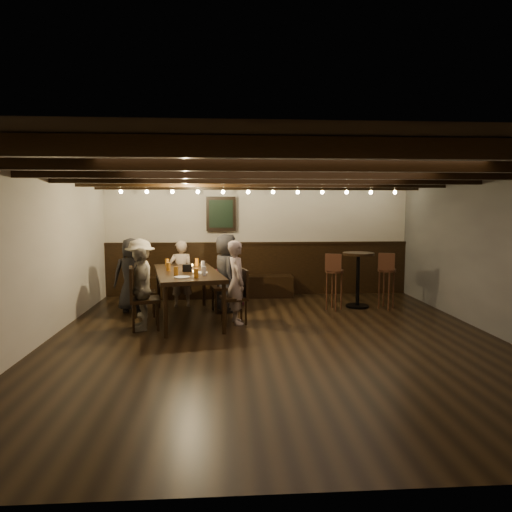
{
  "coord_description": "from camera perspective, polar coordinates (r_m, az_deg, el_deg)",
  "views": [
    {
      "loc": [
        -0.7,
        -6.29,
        1.87
      ],
      "look_at": [
        -0.2,
        1.3,
        1.07
      ],
      "focal_mm": 32.0,
      "sensor_mm": 36.0,
      "label": 1
    }
  ],
  "objects": [
    {
      "name": "condiment_caddy",
      "position": [
        7.64,
        -8.59,
        -1.49
      ],
      "size": [
        0.15,
        0.1,
        0.12
      ],
      "primitive_type": "cube",
      "color": "black",
      "rests_on": "dining_table"
    },
    {
      "name": "bar_stool_right",
      "position": [
        8.84,
        15.97,
        -3.84
      ],
      "size": [
        0.37,
        0.38,
        1.05
      ],
      "rotation": [
        0.0,
        0.0,
        -0.43
      ],
      "color": "#371E11",
      "rests_on": "floor"
    },
    {
      "name": "person_bench_left",
      "position": [
        8.56,
        -15.26,
        -2.26
      ],
      "size": [
        0.72,
        0.54,
        1.34
      ],
      "primitive_type": "imported",
      "rotation": [
        0.0,
        0.0,
        3.33
      ],
      "color": "#232326",
      "rests_on": "floor"
    },
    {
      "name": "high_top_table",
      "position": [
        8.79,
        12.63,
        -1.9
      ],
      "size": [
        0.59,
        0.59,
        1.04
      ],
      "color": "black",
      "rests_on": "floor"
    },
    {
      "name": "person_bench_centre",
      "position": [
        8.75,
        -9.35,
        -2.19
      ],
      "size": [
        0.51,
        0.39,
        1.27
      ],
      "primitive_type": "imported",
      "rotation": [
        0.0,
        0.0,
        3.33
      ],
      "color": "gray",
      "rests_on": "floor"
    },
    {
      "name": "chair_left_far",
      "position": [
        7.3,
        -13.84,
        -6.6
      ],
      "size": [
        0.52,
        0.52,
        0.98
      ],
      "rotation": [
        0.0,
        0.0,
        -1.38
      ],
      "color": "black",
      "rests_on": "floor"
    },
    {
      "name": "person_right_near",
      "position": [
        8.26,
        -3.77,
        -2.12
      ],
      "size": [
        0.57,
        0.76,
        1.41
      ],
      "primitive_type": "imported",
      "rotation": [
        0.0,
        0.0,
        1.76
      ],
      "color": "black",
      "rests_on": "floor"
    },
    {
      "name": "pint_f",
      "position": [
        7.17,
        -6.56,
        -1.87
      ],
      "size": [
        0.07,
        0.07,
        0.14
      ],
      "primitive_type": "cylinder",
      "color": "silver",
      "rests_on": "dining_table"
    },
    {
      "name": "chair_right_far",
      "position": [
        7.46,
        -2.65,
        -6.37
      ],
      "size": [
        0.47,
        0.47,
        0.88
      ],
      "rotation": [
        0.0,
        0.0,
        1.76
      ],
      "color": "black",
      "rests_on": "floor"
    },
    {
      "name": "person_left_near",
      "position": [
        8.12,
        -14.23,
        -2.64
      ],
      "size": [
        0.66,
        0.95,
        1.35
      ],
      "primitive_type": "imported",
      "rotation": [
        0.0,
        0.0,
        -1.38
      ],
      "color": "#A59E8B",
      "rests_on": "floor"
    },
    {
      "name": "plate_near",
      "position": [
        6.99,
        -9.22,
        -2.63
      ],
      "size": [
        0.24,
        0.24,
        0.01
      ],
      "primitive_type": "cylinder",
      "color": "white",
      "rests_on": "dining_table"
    },
    {
      "name": "person_bench_right",
      "position": [
        8.74,
        -3.36,
        -2.24
      ],
      "size": [
        0.68,
        0.57,
        1.23
      ],
      "primitive_type": "imported",
      "rotation": [
        0.0,
        0.0,
        3.33
      ],
      "color": "#531C2B",
      "rests_on": "floor"
    },
    {
      "name": "pint_a",
      "position": [
        8.35,
        -11.06,
        -0.82
      ],
      "size": [
        0.07,
        0.07,
        0.14
      ],
      "primitive_type": "cylinder",
      "color": "#BF7219",
      "rests_on": "dining_table"
    },
    {
      "name": "bar_stool_left",
      "position": [
        8.51,
        9.73,
        -4.08
      ],
      "size": [
        0.37,
        0.38,
        1.05
      ],
      "rotation": [
        0.0,
        0.0,
        -0.38
      ],
      "color": "#371E11",
      "rests_on": "floor"
    },
    {
      "name": "candle",
      "position": [
        8.0,
        -8.0,
        -1.39
      ],
      "size": [
        0.05,
        0.05,
        0.05
      ],
      "primitive_type": "cylinder",
      "color": "beige",
      "rests_on": "dining_table"
    },
    {
      "name": "person_left_far",
      "position": [
        7.24,
        -14.14,
        -4.0
      ],
      "size": [
        0.45,
        0.79,
        1.27
      ],
      "primitive_type": "imported",
      "rotation": [
        0.0,
        0.0,
        -1.38
      ],
      "color": "gray",
      "rests_on": "floor"
    },
    {
      "name": "plate_far",
      "position": [
        7.42,
        -6.99,
        -2.09
      ],
      "size": [
        0.24,
        0.24,
        0.01
      ],
      "primitive_type": "cylinder",
      "color": "white",
      "rests_on": "dining_table"
    },
    {
      "name": "pint_b",
      "position": [
        8.35,
        -7.41,
        -0.76
      ],
      "size": [
        0.07,
        0.07,
        0.14
      ],
      "primitive_type": "cylinder",
      "color": "#BF7219",
      "rests_on": "dining_table"
    },
    {
      "name": "room",
      "position": [
        8.55,
        -0.99,
        0.66
      ],
      "size": [
        7.0,
        7.0,
        7.0
      ],
      "color": "black",
      "rests_on": "ground"
    },
    {
      "name": "pint_g",
      "position": [
        6.9,
        -7.5,
        -2.18
      ],
      "size": [
        0.07,
        0.07,
        0.14
      ],
      "primitive_type": "cylinder",
      "color": "#BF7219",
      "rests_on": "dining_table"
    },
    {
      "name": "dining_table",
      "position": [
        7.7,
        -8.61,
        -2.38
      ],
      "size": [
        1.39,
        2.34,
        0.82
      ],
      "rotation": [
        0.0,
        0.0,
        0.19
      ],
      "color": "black",
      "rests_on": "floor"
    },
    {
      "name": "pint_c",
      "position": [
        7.76,
        -10.91,
        -1.34
      ],
      "size": [
        0.07,
        0.07,
        0.14
      ],
      "primitive_type": "cylinder",
      "color": "#BF7219",
      "rests_on": "dining_table"
    },
    {
      "name": "person_right_far",
      "position": [
        7.39,
        -2.43,
        -3.28
      ],
      "size": [
        0.41,
        0.55,
        1.35
      ],
      "primitive_type": "imported",
      "rotation": [
        0.0,
        0.0,
        1.76
      ],
      "color": "gray",
      "rests_on": "floor"
    },
    {
      "name": "chair_right_near",
      "position": [
        8.33,
        -3.95,
        -5.0
      ],
      "size": [
        0.49,
        0.49,
        0.92
      ],
      "rotation": [
        0.0,
        0.0,
        1.76
      ],
      "color": "black",
      "rests_on": "floor"
    },
    {
      "name": "pint_d",
      "position": [
        7.92,
        -6.63,
        -1.12
      ],
      "size": [
        0.07,
        0.07,
        0.14
      ],
      "primitive_type": "cylinder",
      "color": "silver",
      "rests_on": "dining_table"
    },
    {
      "name": "chair_left_near",
      "position": [
        8.19,
        -13.93,
        -5.5
      ],
      "size": [
        0.46,
        0.46,
        0.85
      ],
      "rotation": [
        0.0,
        0.0,
        -1.38
      ],
      "color": "black",
      "rests_on": "floor"
    },
    {
      "name": "pint_e",
      "position": [
        7.22,
        -9.98,
        -1.86
      ],
      "size": [
        0.07,
        0.07,
        0.14
      ],
      "primitive_type": "cylinder",
      "color": "#BF7219",
      "rests_on": "dining_table"
    }
  ]
}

